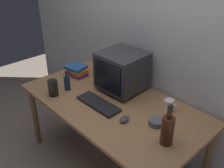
# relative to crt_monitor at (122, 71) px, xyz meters

# --- Properties ---
(ground_plane) EXTENTS (6.00, 6.00, 0.00)m
(ground_plane) POSITION_rel_crt_monitor_xyz_m (0.10, -0.22, -0.92)
(ground_plane) COLOR gray
(back_wall) EXTENTS (4.00, 0.08, 2.50)m
(back_wall) POSITION_rel_crt_monitor_xyz_m (0.10, 0.29, 0.33)
(back_wall) COLOR silver
(back_wall) RESTS_ON ground
(desk) EXTENTS (1.67, 0.89, 0.73)m
(desk) POSITION_rel_crt_monitor_xyz_m (0.10, -0.22, -0.27)
(desk) COLOR #9E7047
(desk) RESTS_ON ground
(crt_monitor) EXTENTS (0.40, 0.40, 0.37)m
(crt_monitor) POSITION_rel_crt_monitor_xyz_m (0.00, 0.00, 0.00)
(crt_monitor) COLOR #333338
(crt_monitor) RESTS_ON desk
(keyboard) EXTENTS (0.42, 0.16, 0.02)m
(keyboard) POSITION_rel_crt_monitor_xyz_m (0.05, -0.34, -0.18)
(keyboard) COLOR black
(keyboard) RESTS_ON desk
(computer_mouse) EXTENTS (0.08, 0.11, 0.04)m
(computer_mouse) POSITION_rel_crt_monitor_xyz_m (0.36, -0.34, -0.17)
(computer_mouse) COLOR #3F3F47
(computer_mouse) RESTS_ON desk
(bottle_tall) EXTENTS (0.09, 0.09, 0.32)m
(bottle_tall) POSITION_rel_crt_monitor_xyz_m (0.74, -0.30, -0.07)
(bottle_tall) COLOR #472314
(bottle_tall) RESTS_ON desk
(bottle_short) EXTENTS (0.06, 0.06, 0.19)m
(bottle_short) POSITION_rel_crt_monitor_xyz_m (-0.35, -0.38, -0.12)
(bottle_short) COLOR navy
(bottle_short) RESTS_ON desk
(book_stack) EXTENTS (0.24, 0.20, 0.11)m
(book_stack) POSITION_rel_crt_monitor_xyz_m (-0.53, -0.14, -0.14)
(book_stack) COLOR #843893
(book_stack) RESTS_ON desk
(mug) EXTENTS (0.12, 0.08, 0.09)m
(mug) POSITION_rel_crt_monitor_xyz_m (0.50, 0.05, -0.15)
(mug) COLOR white
(mug) RESTS_ON desk
(cd_spindle) EXTENTS (0.12, 0.12, 0.04)m
(cd_spindle) POSITION_rel_crt_monitor_xyz_m (0.56, -0.19, -0.17)
(cd_spindle) COLOR #595B66
(cd_spindle) RESTS_ON desk
(metal_canister) EXTENTS (0.09, 0.09, 0.15)m
(metal_canister) POSITION_rel_crt_monitor_xyz_m (-0.35, -0.53, -0.12)
(metal_canister) COLOR black
(metal_canister) RESTS_ON desk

